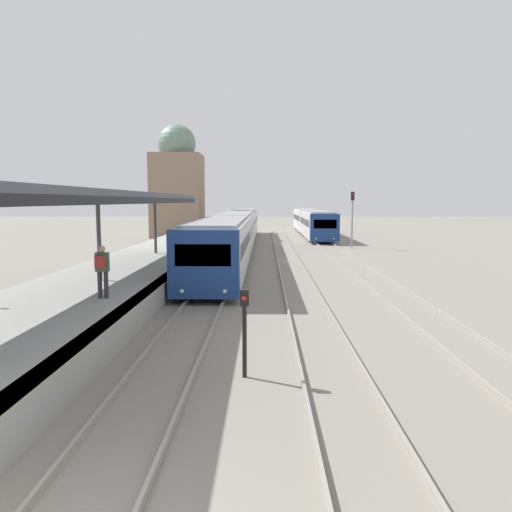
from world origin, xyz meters
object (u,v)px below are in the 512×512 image
at_px(train_far, 311,221).
at_px(signal_post_near, 244,324).
at_px(person_on_platform, 102,267).
at_px(train_near, 237,229).
at_px(signal_mast_far, 352,213).

height_order(train_far, signal_post_near, train_far).
bearing_deg(signal_post_near, person_on_platform, 135.58).
xyz_separation_m(person_on_platform, train_far, (10.48, 42.79, -0.25)).
distance_m(train_near, signal_mast_far, 9.67).
xyz_separation_m(signal_post_near, signal_mast_far, (7.66, 30.62, 1.74)).
relative_size(train_far, signal_post_near, 13.57).
relative_size(train_near, signal_post_near, 22.10).
bearing_deg(signal_mast_far, signal_post_near, -104.04).
relative_size(person_on_platform, signal_post_near, 0.84).
bearing_deg(person_on_platform, signal_mast_far, 64.70).
bearing_deg(train_near, signal_post_near, -86.40).
relative_size(person_on_platform, train_far, 0.06).
bearing_deg(signal_post_near, signal_mast_far, 75.96).
height_order(person_on_platform, signal_post_near, person_on_platform).
relative_size(signal_post_near, signal_mast_far, 0.42).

